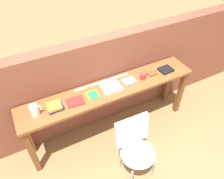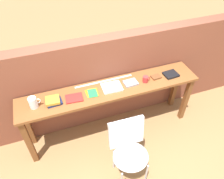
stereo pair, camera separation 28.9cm
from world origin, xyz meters
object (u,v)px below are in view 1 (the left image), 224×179
(chair_white_moulded, at_px, (136,146))
(book_open_centre, at_px, (111,87))
(leather_journal_brown, at_px, (152,73))
(book_stack_leftmost, at_px, (55,107))
(pitcher_white, at_px, (34,110))
(pamphlet_pile_colourful, at_px, (93,95))
(magazine_cycling, at_px, (75,102))
(book_repair_rightmost, at_px, (166,70))
(mug, at_px, (143,76))

(chair_white_moulded, relative_size, book_open_centre, 3.37)
(leather_journal_brown, bearing_deg, book_stack_leftmost, 175.68)
(pitcher_white, height_order, pamphlet_pile_colourful, pitcher_white)
(book_stack_leftmost, distance_m, leather_journal_brown, 1.45)
(magazine_cycling, relative_size, book_repair_rightmost, 1.10)
(pamphlet_pile_colourful, relative_size, book_open_centre, 0.69)
(pitcher_white, xyz_separation_m, book_open_centre, (1.01, 0.01, -0.07))
(pamphlet_pile_colourful, distance_m, book_open_centre, 0.28)
(book_stack_leftmost, relative_size, pamphlet_pile_colourful, 1.10)
(book_stack_leftmost, distance_m, mug, 1.26)
(magazine_cycling, bearing_deg, mug, 4.43)
(pitcher_white, bearing_deg, book_open_centre, 0.84)
(leather_journal_brown, distance_m, book_repair_rightmost, 0.23)
(magazine_cycling, height_order, pamphlet_pile_colourful, magazine_cycling)
(book_open_centre, distance_m, book_repair_rightmost, 0.89)
(magazine_cycling, bearing_deg, book_repair_rightmost, 4.81)
(pamphlet_pile_colourful, distance_m, book_repair_rightmost, 1.17)
(chair_white_moulded, distance_m, pitcher_white, 1.29)
(magazine_cycling, xyz_separation_m, pamphlet_pile_colourful, (0.25, 0.02, -0.00))
(book_open_centre, bearing_deg, book_stack_leftmost, -175.96)
(pitcher_white, distance_m, book_open_centre, 1.02)
(magazine_cycling, bearing_deg, pitcher_white, -177.63)
(pitcher_white, height_order, mug, pitcher_white)
(pitcher_white, bearing_deg, book_stack_leftmost, -2.51)
(book_open_centre, distance_m, mug, 0.48)
(pitcher_white, bearing_deg, chair_white_moulded, -36.71)
(pamphlet_pile_colourful, bearing_deg, pitcher_white, -179.69)
(book_open_centre, distance_m, leather_journal_brown, 0.66)
(chair_white_moulded, bearing_deg, book_stack_leftmost, 136.02)
(book_stack_leftmost, bearing_deg, pamphlet_pile_colourful, 1.62)
(book_stack_leftmost, xyz_separation_m, mug, (1.26, -0.01, 0.01))
(pamphlet_pile_colourful, distance_m, leather_journal_brown, 0.94)
(leather_journal_brown, relative_size, book_repair_rightmost, 0.65)
(chair_white_moulded, bearing_deg, book_repair_rightmost, 37.54)
(mug, bearing_deg, book_stack_leftmost, 179.53)
(pamphlet_pile_colourful, relative_size, book_repair_rightmost, 0.92)
(leather_journal_brown, bearing_deg, book_open_centre, 174.49)
(chair_white_moulded, bearing_deg, pamphlet_pile_colourful, 108.19)
(chair_white_moulded, bearing_deg, pitcher_white, 143.29)
(pitcher_white, relative_size, book_repair_rightmost, 0.92)
(pamphlet_pile_colourful, bearing_deg, chair_white_moulded, -71.81)
(magazine_cycling, height_order, mug, mug)
(book_stack_leftmost, distance_m, pamphlet_pile_colourful, 0.50)
(book_stack_leftmost, relative_size, magazine_cycling, 0.92)
(chair_white_moulded, relative_size, book_repair_rightmost, 4.48)
(magazine_cycling, distance_m, book_open_centre, 0.52)
(book_open_centre, relative_size, mug, 2.41)
(book_stack_leftmost, bearing_deg, book_open_centre, 1.83)
(chair_white_moulded, height_order, leather_journal_brown, leather_journal_brown)
(magazine_cycling, height_order, leather_journal_brown, leather_journal_brown)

